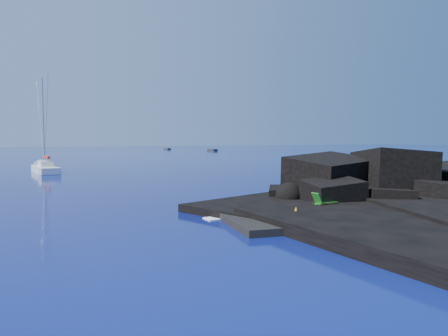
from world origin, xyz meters
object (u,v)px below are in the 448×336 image
Objects in this scene: marker_cone at (296,211)px; sailboat at (45,172)px; deck_chair at (326,199)px; distant_boat_b at (212,151)px; distant_boat_a at (167,150)px; sunbather at (269,208)px.

sailboat is at bearing 106.26° from marker_cone.
deck_chair is 117.25m from distant_boat_b.
distant_boat_a is at bearing 58.29° from sailboat.
marker_cone reaches higher than sunbather.
deck_chair is 135.60m from distant_boat_a.
sunbather is 0.36× the size of distant_boat_b.
distant_boat_a is (30.19, 132.29, -0.52)m from sunbather.
marker_cone is 119.45m from distant_boat_b.
sailboat reaches higher than sunbather.
marker_cone is at bearing -81.95° from sailboat.
marker_cone is 137.53m from distant_boat_a.
marker_cone is at bearing -113.97° from distant_boat_b.
deck_chair is at bearing -112.90° from distant_boat_b.
sunbather is 2.03m from marker_cone.
sailboat reaches higher than distant_boat_b.
sailboat reaches higher than marker_cone.
distant_boat_b is at bearing 62.02° from deck_chair.
deck_chair reaches higher than distant_boat_a.
distant_boat_a is (41.23, 94.84, 0.00)m from sailboat.
deck_chair reaches higher than distant_boat_b.
sailboat is 103.42m from distant_boat_a.
sunbather reaches higher than distant_boat_a.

